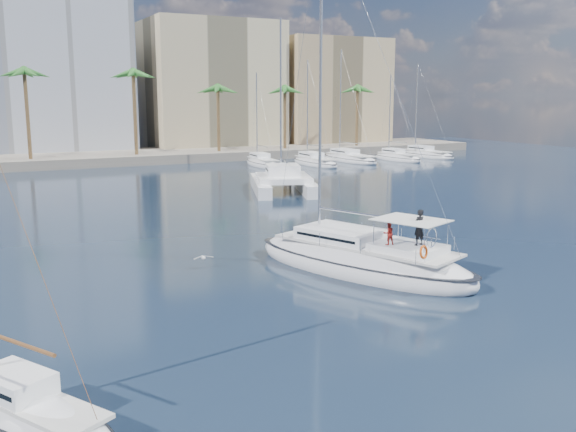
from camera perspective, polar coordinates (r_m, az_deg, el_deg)
ground at (r=31.14m, az=0.47°, el=-5.71°), size 160.00×160.00×0.00m
quay at (r=88.96m, az=-18.02°, el=4.87°), size 120.00×14.00×1.20m
building_beige at (r=102.93m, az=-6.77°, el=11.27°), size 20.00×14.00×20.00m
building_tan_right at (r=109.74m, az=3.63°, el=10.76°), size 18.00×12.00×18.00m
palm_centre at (r=84.65m, az=-17.96°, el=11.17°), size 3.60×3.60×12.30m
palm_right at (r=96.22m, az=2.85°, el=11.55°), size 3.60×3.60×12.30m
main_sloop at (r=32.75m, az=6.48°, el=-3.93°), size 8.57×13.55×19.21m
small_sloop at (r=19.24m, az=-22.03°, el=-16.06°), size 4.97×6.66×9.35m
catamaran at (r=59.51m, az=-0.46°, el=3.26°), size 8.70×11.88×15.75m
seagull at (r=33.24m, az=-7.55°, el=-3.68°), size 1.07×0.46×0.20m
moored_yacht_a at (r=81.37m, az=-2.29°, el=4.46°), size 3.37×9.52×11.90m
moored_yacht_b at (r=82.54m, az=2.41°, el=4.55°), size 3.32×10.83×13.72m
moored_yacht_c at (r=87.57m, az=5.48°, el=4.86°), size 3.98×12.33×15.54m
moored_yacht_d at (r=89.61m, az=9.70°, el=4.89°), size 3.52×9.55×11.90m
moored_yacht_e at (r=95.15m, az=12.14°, el=5.13°), size 4.61×11.11×13.72m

